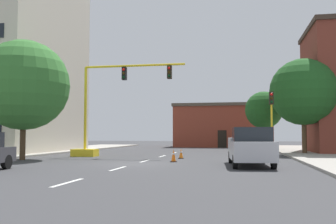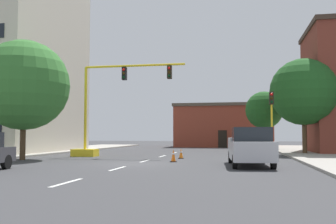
{
  "view_description": "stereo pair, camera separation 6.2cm",
  "coord_description": "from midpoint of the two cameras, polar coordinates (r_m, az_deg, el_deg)",
  "views": [
    {
      "loc": [
        5.68,
        -20.71,
        1.61
      ],
      "look_at": [
        0.83,
        5.78,
        3.23
      ],
      "focal_mm": 40.95,
      "sensor_mm": 36.0,
      "label": 1
    },
    {
      "loc": [
        5.74,
        -20.7,
        1.61
      ],
      "look_at": [
        0.83,
        5.78,
        3.23
      ],
      "focal_mm": 40.95,
      "sensor_mm": 36.0,
      "label": 2
    }
  ],
  "objects": [
    {
      "name": "sidewalk_right",
      "position": [
        29.48,
        23.28,
        -6.15
      ],
      "size": [
        6.0,
        56.0,
        0.14
      ],
      "primitive_type": "cube",
      "color": "#9E998E",
      "rests_on": "ground_plane"
    },
    {
      "name": "building_brick_center",
      "position": [
        52.59,
        8.19,
        -2.03
      ],
      "size": [
        12.92,
        7.98,
        5.71
      ],
      "color": "brown",
      "rests_on": "ground_plane"
    },
    {
      "name": "lane_stripe_seg_5",
      "position": [
        34.72,
        0.9,
        -6.08
      ],
      "size": [
        0.16,
        2.4,
        0.01
      ],
      "primitive_type": "cube",
      "color": "silver",
      "rests_on": "ground_plane"
    },
    {
      "name": "traffic_signal_gantry",
      "position": [
        29.13,
        -10.37,
        -2.2
      ],
      "size": [
        8.5,
        1.2,
        6.83
      ],
      "color": "yellow",
      "rests_on": "ground_plane"
    },
    {
      "name": "lane_stripe_seg_2",
      "position": [
        18.67,
        -7.55,
        -8.34
      ],
      "size": [
        0.16,
        2.4,
        0.01
      ],
      "primitive_type": "cube",
      "color": "silver",
      "rests_on": "ground_plane"
    },
    {
      "name": "tree_right_far",
      "position": [
        42.03,
        14.03,
        0.28
      ],
      "size": [
        3.96,
        3.96,
        6.25
      ],
      "color": "brown",
      "rests_on": "ground_plane"
    },
    {
      "name": "traffic_cone_roadside_a",
      "position": [
        23.0,
        0.76,
        -6.51
      ],
      "size": [
        0.36,
        0.36,
        0.77
      ],
      "color": "black",
      "rests_on": "ground_plane"
    },
    {
      "name": "building_tall_left",
      "position": [
        40.23,
        -23.64,
        8.32
      ],
      "size": [
        12.51,
        14.39,
        19.19
      ],
      "color": "beige",
      "rests_on": "ground_plane"
    },
    {
      "name": "tree_left_near",
      "position": [
        26.78,
        -20.71,
        3.77
      ],
      "size": [
        5.89,
        5.89,
        7.82
      ],
      "color": "#4C3823",
      "rests_on": "ground_plane"
    },
    {
      "name": "traffic_light_pole_right",
      "position": [
        29.27,
        15.09,
        0.44
      ],
      "size": [
        0.32,
        0.47,
        4.8
      ],
      "color": "yellow",
      "rests_on": "ground_plane"
    },
    {
      "name": "lane_stripe_seg_1",
      "position": [
        13.57,
        -14.82,
        -10.12
      ],
      "size": [
        0.16,
        2.4,
        0.01
      ],
      "primitive_type": "cube",
      "color": "silver",
      "rests_on": "ground_plane"
    },
    {
      "name": "lane_stripe_seg_3",
      "position": [
        23.95,
        -3.47,
        -7.27
      ],
      "size": [
        0.16,
        2.4,
        0.01
      ],
      "primitive_type": "cube",
      "color": "silver",
      "rests_on": "ground_plane"
    },
    {
      "name": "ground_plane",
      "position": [
        21.54,
        -5.07,
        -7.71
      ],
      "size": [
        160.0,
        160.0,
        0.0
      ],
      "primitive_type": "plane",
      "color": "#38383A"
    },
    {
      "name": "sidewalk_left",
      "position": [
        33.89,
        -21.73,
        -5.8
      ],
      "size": [
        6.0,
        56.0,
        0.14
      ],
      "primitive_type": "cube",
      "color": "#9E998E",
      "rests_on": "ground_plane"
    },
    {
      "name": "traffic_cone_roadside_b",
      "position": [
        26.28,
        1.88,
        -6.2
      ],
      "size": [
        0.36,
        0.36,
        0.7
      ],
      "color": "black",
      "rests_on": "ground_plane"
    },
    {
      "name": "lane_stripe_seg_4",
      "position": [
        29.31,
        -0.88,
        -6.57
      ],
      "size": [
        0.16,
        2.4,
        0.01
      ],
      "primitive_type": "cube",
      "color": "silver",
      "rests_on": "ground_plane"
    },
    {
      "name": "pickup_truck_silver",
      "position": [
        20.44,
        12.04,
        -5.14
      ],
      "size": [
        2.4,
        5.54,
        1.99
      ],
      "color": "#BCBCC1",
      "rests_on": "ground_plane"
    },
    {
      "name": "tree_right_mid",
      "position": [
        33.14,
        19.46,
        2.83
      ],
      "size": [
        5.44,
        5.44,
        7.84
      ],
      "color": "#4C3823",
      "rests_on": "ground_plane"
    }
  ]
}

